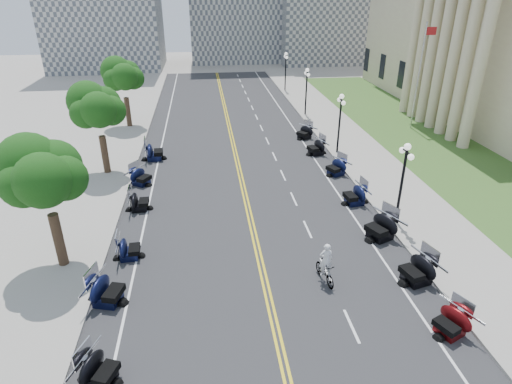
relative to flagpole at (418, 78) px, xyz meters
name	(u,v)px	position (x,y,z in m)	size (l,w,h in m)	color
ground	(263,274)	(-18.00, -22.00, -5.00)	(160.00, 160.00, 0.00)	gray
road	(243,189)	(-18.00, -12.00, -5.00)	(16.00, 90.00, 0.01)	#333335
centerline_yellow_a	(242,189)	(-18.12, -12.00, -4.99)	(0.12, 90.00, 0.00)	yellow
centerline_yellow_b	(245,189)	(-17.88, -12.00, -4.99)	(0.12, 90.00, 0.00)	yellow
edge_line_north	(332,184)	(-11.60, -12.00, -4.99)	(0.12, 90.00, 0.00)	white
edge_line_south	(151,194)	(-24.40, -12.00, -4.99)	(0.12, 90.00, 0.00)	white
lane_dash_5	(351,326)	(-14.80, -26.00, -4.99)	(0.12, 2.00, 0.00)	white
lane_dash_6	(326,269)	(-14.80, -22.00, -4.99)	(0.12, 2.00, 0.00)	white
lane_dash_7	(308,229)	(-14.80, -18.00, -4.99)	(0.12, 2.00, 0.00)	white
lane_dash_8	(294,199)	(-14.80, -14.00, -4.99)	(0.12, 2.00, 0.00)	white
lane_dash_9	(283,175)	(-14.80, -10.00, -4.99)	(0.12, 2.00, 0.00)	white
lane_dash_10	(274,156)	(-14.80, -6.00, -4.99)	(0.12, 2.00, 0.00)	white
lane_dash_11	(267,141)	(-14.80, -2.00, -4.99)	(0.12, 2.00, 0.00)	white
lane_dash_12	(261,128)	(-14.80, 2.00, -4.99)	(0.12, 2.00, 0.00)	white
lane_dash_13	(257,117)	(-14.80, 6.00, -4.99)	(0.12, 2.00, 0.00)	white
lane_dash_14	(252,108)	(-14.80, 10.00, -4.99)	(0.12, 2.00, 0.00)	white
lane_dash_15	(249,100)	(-14.80, 14.00, -4.99)	(0.12, 2.00, 0.00)	white
lane_dash_16	(245,92)	(-14.80, 18.00, -4.99)	(0.12, 2.00, 0.00)	white
lane_dash_17	(242,86)	(-14.80, 22.00, -4.99)	(0.12, 2.00, 0.00)	white
lane_dash_18	(240,81)	(-14.80, 26.00, -4.99)	(0.12, 2.00, 0.00)	white
lane_dash_19	(238,76)	(-14.80, 30.00, -4.99)	(0.12, 2.00, 0.00)	white
sidewalk_north	(386,180)	(-7.50, -12.00, -4.92)	(5.00, 90.00, 0.15)	#9E9991
sidewalk_south	(89,196)	(-28.50, -12.00, -4.92)	(5.00, 90.00, 0.15)	#9E9991
lawn	(424,141)	(-0.50, -4.00, -4.95)	(9.00, 60.00, 0.10)	#356023
street_lamp_2	(401,184)	(-9.40, -18.00, -2.40)	(0.50, 1.20, 4.90)	black
street_lamp_3	(339,124)	(-9.40, -6.00, -2.40)	(0.50, 1.20, 4.90)	black
street_lamp_4	(306,92)	(-9.40, 6.00, -2.40)	(0.50, 1.20, 4.90)	black
street_lamp_5	(286,72)	(-9.40, 18.00, -2.40)	(0.50, 1.20, 4.90)	black
flagpole	(418,78)	(0.00, 0.00, 0.00)	(1.10, 0.20, 10.00)	silver
tree_2	(45,181)	(-28.00, -20.00, -0.25)	(4.80, 4.80, 9.20)	#235619
tree_3	(98,113)	(-28.00, -8.00, -0.25)	(4.80, 4.80, 9.20)	#235619
tree_4	(124,80)	(-28.00, 4.00, -0.25)	(4.80, 4.80, 9.20)	#235619
motorcycle_n_4	(452,321)	(-10.95, -26.89, -4.36)	(1.83, 1.83, 1.28)	#590A0C
motorcycle_n_5	(418,269)	(-10.76, -23.46, -4.26)	(2.13, 2.13, 1.49)	black
motorcycle_n_6	(381,226)	(-10.97, -19.43, -4.22)	(2.24, 2.24, 1.57)	black
motorcycle_n_7	(355,194)	(-11.00, -15.15, -4.30)	(2.00, 2.00, 1.40)	black
motorcycle_n_8	(336,166)	(-10.81, -10.35, -4.33)	(1.91, 1.91, 1.34)	black
motorcycle_n_9	(316,147)	(-11.23, -5.95, -4.30)	(2.00, 2.00, 1.40)	black
motorcycle_n_10	(305,132)	(-11.26, -1.72, -4.34)	(1.90, 1.90, 1.33)	black
motorcycle_s_4	(99,369)	(-24.71, -27.59, -4.35)	(1.85, 1.85, 1.29)	black
motorcycle_s_5	(106,289)	(-25.24, -23.18, -4.28)	(2.06, 2.06, 1.44)	black
motorcycle_s_6	(129,248)	(-24.77, -19.69, -4.38)	(1.77, 1.77, 1.24)	black
motorcycle_s_7	(139,201)	(-24.88, -14.27, -4.35)	(1.86, 1.86, 1.30)	black
motorcycle_s_8	(141,176)	(-25.22, -10.34, -4.34)	(1.89, 1.89, 1.33)	black
motorcycle_s_9	(154,151)	(-24.70, -5.49, -4.23)	(2.21, 2.21, 1.55)	black
bicycle	(325,272)	(-15.14, -22.90, -4.45)	(0.52, 1.85, 1.11)	#A51414
cyclist_rider	(327,246)	(-15.14, -22.90, -3.00)	(0.65, 0.43, 1.78)	silver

